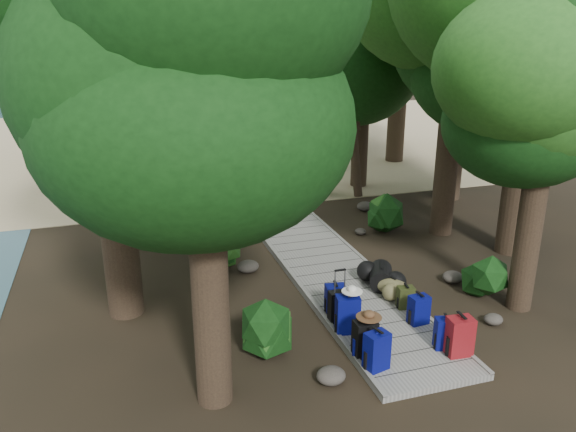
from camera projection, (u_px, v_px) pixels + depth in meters
name	position (u px, v px, depth m)	size (l,w,h in m)	color
ground	(325.00, 268.00, 13.36)	(120.00, 120.00, 0.00)	black
sand_beach	(209.00, 141.00, 27.80)	(40.00, 22.00, 0.02)	tan
boardwalk	(311.00, 250.00, 14.25)	(2.00, 12.00, 0.12)	gray
backpack_left_a	(377.00, 349.00, 9.14)	(0.39, 0.27, 0.73)	#0C086B
backpack_left_b	(365.00, 336.00, 9.52)	(0.39, 0.27, 0.71)	black
backpack_left_c	(348.00, 312.00, 10.24)	(0.43, 0.30, 0.79)	#0C086B
backpack_left_d	(335.00, 297.00, 11.04)	(0.39, 0.28, 0.60)	#0C086B
backpack_right_a	(460.00, 334.00, 9.54)	(0.43, 0.30, 0.76)	maroon
backpack_right_b	(445.00, 332.00, 9.75)	(0.35, 0.24, 0.63)	#0C086B
backpack_right_c	(419.00, 308.00, 10.57)	(0.36, 0.26, 0.62)	#0C086B
backpack_right_d	(406.00, 296.00, 11.17)	(0.32, 0.23, 0.49)	#2F3816
duffel_right_khaki	(390.00, 286.00, 11.74)	(0.38, 0.57, 0.38)	olive
duffel_right_black	(381.00, 276.00, 12.07)	(0.48, 0.76, 0.48)	black
suitcase_on_boardwalk	(339.00, 306.00, 10.65)	(0.40, 0.22, 0.61)	black
lone_suitcase_on_sand	(255.00, 174.00, 20.30)	(0.44, 0.25, 0.70)	black
hat_brown	(369.00, 314.00, 9.41)	(0.44, 0.44, 0.13)	#51351E
hat_white	(352.00, 288.00, 10.14)	(0.39, 0.39, 0.13)	silver
kayak	(166.00, 171.00, 21.46)	(0.68, 3.12, 0.31)	red
sun_lounger	(308.00, 159.00, 22.97)	(0.54, 1.67, 0.54)	silver
tree_right_a	(543.00, 139.00, 10.38)	(4.19, 4.19, 6.99)	black
tree_right_b	(536.00, 47.00, 12.72)	(5.62, 5.62, 10.03)	black
tree_right_c	(455.00, 75.00, 14.25)	(4.95, 4.95, 8.57)	black
tree_right_e	(363.00, 68.00, 18.87)	(4.55, 4.55, 8.20)	black
tree_right_f	(402.00, 32.00, 22.16)	(5.84, 5.84, 10.43)	black
tree_left_a	(203.00, 150.00, 7.43)	(4.71, 4.71, 7.84)	black
tree_left_b	(101.00, 59.00, 9.72)	(5.48, 5.48, 9.87)	black
tree_left_c	(126.00, 95.00, 13.80)	(4.43, 4.43, 7.70)	black
tree_back_a	(167.00, 51.00, 25.17)	(5.05, 5.05, 8.73)	black
tree_back_b	(249.00, 34.00, 26.66)	(5.68, 5.68, 10.14)	black
tree_back_c	(306.00, 47.00, 27.68)	(4.94, 4.94, 8.89)	black
tree_back_d	(71.00, 68.00, 23.25)	(4.55, 4.55, 7.58)	black
palm_right_a	(363.00, 94.00, 18.06)	(3.94, 3.94, 6.72)	#133D11
palm_right_b	(345.00, 63.00, 23.98)	(4.07, 4.07, 7.87)	#133D11
palm_right_c	(276.00, 68.00, 24.34)	(4.66, 4.66, 7.41)	#133D11
palm_left_a	(125.00, 89.00, 16.87)	(4.59, 4.59, 7.30)	#133D11
rock_left_a	(331.00, 376.00, 9.04)	(0.48, 0.43, 0.27)	#4C473F
rock_left_b	(250.00, 320.00, 10.82)	(0.32, 0.29, 0.17)	#4C473F
rock_left_c	(248.00, 266.00, 13.10)	(0.51, 0.46, 0.28)	#4C473F
rock_left_d	(217.00, 233.00, 15.38)	(0.27, 0.25, 0.15)	#4C473F
rock_right_a	(493.00, 319.00, 10.83)	(0.37, 0.33, 0.20)	#4C473F
rock_right_b	(453.00, 277.00, 12.58)	(0.47, 0.42, 0.26)	#4C473F
rock_right_c	(360.00, 231.00, 15.47)	(0.32, 0.28, 0.17)	#4C473F
rock_right_d	(365.00, 206.00, 17.42)	(0.52, 0.47, 0.29)	#4C473F
shrub_left_a	(266.00, 331.00, 9.58)	(1.18, 1.18, 1.06)	#205218
shrub_left_b	(231.00, 255.00, 13.08)	(0.87, 0.87, 0.78)	#205218
shrub_left_c	(178.00, 202.00, 16.44)	(1.23, 1.23, 1.11)	#205218
shrub_right_a	(478.00, 280.00, 11.79)	(0.90, 0.90, 0.81)	#205218
shrub_right_b	(383.00, 212.00, 15.73)	(1.12, 1.12, 1.01)	#205218
shrub_right_c	(321.00, 183.00, 19.10)	(0.85, 0.85, 0.76)	#205218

